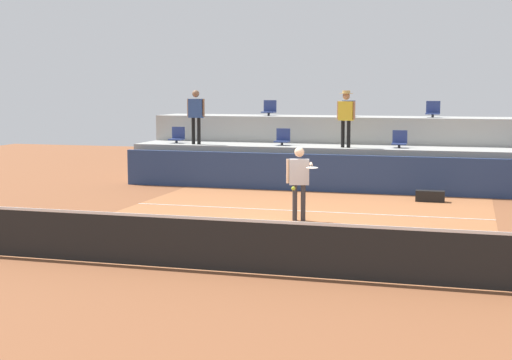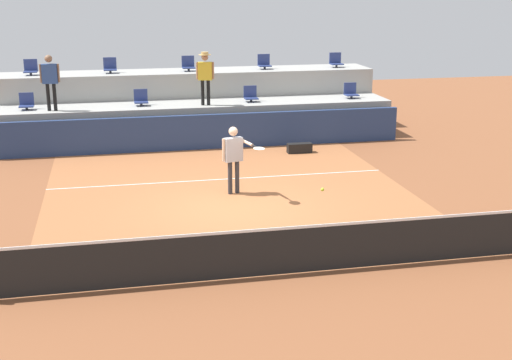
% 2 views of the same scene
% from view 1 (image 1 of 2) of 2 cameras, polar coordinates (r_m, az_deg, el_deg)
% --- Properties ---
extents(ground_plane, '(40.00, 40.00, 0.00)m').
position_cam_1_polar(ground_plane, '(16.28, 2.00, -3.74)').
color(ground_plane, brown).
extents(court_inner_paint, '(9.00, 10.00, 0.01)m').
position_cam_1_polar(court_inner_paint, '(17.23, 2.80, -3.13)').
color(court_inner_paint, '#A36038').
rests_on(court_inner_paint, ground_plane).
extents(court_service_line, '(9.00, 0.06, 0.00)m').
position_cam_1_polar(court_service_line, '(18.58, 3.79, -2.38)').
color(court_service_line, silver).
rests_on(court_service_line, ground_plane).
extents(tennis_net, '(10.48, 0.08, 1.07)m').
position_cam_1_polar(tennis_net, '(12.41, -2.48, -4.80)').
color(tennis_net, black).
rests_on(tennis_net, ground_plane).
extents(sponsor_backboard, '(13.00, 0.16, 1.10)m').
position_cam_1_polar(sponsor_backboard, '(22.00, 5.79, 0.50)').
color(sponsor_backboard, navy).
rests_on(sponsor_backboard, ground_plane).
extents(seating_tier_lower, '(13.00, 1.80, 1.25)m').
position_cam_1_polar(seating_tier_lower, '(23.27, 6.36, 1.04)').
color(seating_tier_lower, '#9E9E99').
rests_on(seating_tier_lower, ground_plane).
extents(seating_tier_upper, '(13.00, 1.80, 2.10)m').
position_cam_1_polar(seating_tier_upper, '(25.00, 7.07, 2.42)').
color(seating_tier_upper, '#9E9E99').
rests_on(seating_tier_upper, ground_plane).
extents(stadium_chair_lower_far_left, '(0.44, 0.40, 0.52)m').
position_cam_1_polar(stadium_chair_lower_far_left, '(24.59, -6.01, 3.33)').
color(stadium_chair_lower_far_left, '#2D2D33').
rests_on(stadium_chair_lower_far_left, seating_tier_lower).
extents(stadium_chair_lower_left, '(0.44, 0.40, 0.52)m').
position_cam_1_polar(stadium_chair_lower_left, '(23.50, 2.04, 3.19)').
color(stadium_chair_lower_left, '#2D2D33').
rests_on(stadium_chair_lower_left, seating_tier_lower).
extents(stadium_chair_lower_right, '(0.44, 0.40, 0.52)m').
position_cam_1_polar(stadium_chair_lower_right, '(22.90, 10.87, 2.97)').
color(stadium_chair_lower_right, '#2D2D33').
rests_on(stadium_chair_lower_right, seating_tier_lower).
extents(stadium_chair_upper_far_left, '(0.44, 0.40, 0.52)m').
position_cam_1_polar(stadium_chair_upper_far_left, '(26.22, -4.50, 5.43)').
color(stadium_chair_upper_far_left, '#2D2D33').
rests_on(stadium_chair_upper_far_left, seating_tier_upper).
extents(stadium_chair_upper_left, '(0.44, 0.40, 0.52)m').
position_cam_1_polar(stadium_chair_upper_left, '(25.42, 1.02, 5.40)').
color(stadium_chair_upper_left, '#2D2D33').
rests_on(stadium_chair_upper_left, seating_tier_upper).
extents(stadium_chair_upper_center, '(0.44, 0.40, 0.52)m').
position_cam_1_polar(stadium_chair_upper_center, '(24.87, 7.02, 5.32)').
color(stadium_chair_upper_center, '#2D2D33').
rests_on(stadium_chair_upper_center, seating_tier_upper).
extents(stadium_chair_upper_right, '(0.44, 0.40, 0.52)m').
position_cam_1_polar(stadium_chair_upper_right, '(24.59, 13.32, 5.16)').
color(stadium_chair_upper_right, '#2D2D33').
rests_on(stadium_chair_upper_right, seating_tier_upper).
extents(tennis_player, '(0.93, 1.15, 1.70)m').
position_cam_1_polar(tennis_player, '(17.11, 3.33, 0.30)').
color(tennis_player, '#2D2D33').
rests_on(tennis_player, ground_plane).
extents(spectator_in_white, '(0.60, 0.24, 1.72)m').
position_cam_1_polar(spectator_in_white, '(23.90, -4.60, 5.21)').
color(spectator_in_white, black).
rests_on(spectator_in_white, seating_tier_lower).
extents(spectator_with_hat, '(0.58, 0.47, 1.71)m').
position_cam_1_polar(spectator_with_hat, '(22.67, 6.87, 5.10)').
color(spectator_with_hat, black).
rests_on(spectator_with_hat, seating_tier_lower).
extents(tennis_ball, '(0.07, 0.07, 0.07)m').
position_cam_1_polar(tennis_ball, '(12.62, 2.86, -0.65)').
color(tennis_ball, '#CCE033').
extents(equipment_bag, '(0.76, 0.28, 0.30)m').
position_cam_1_polar(equipment_bag, '(20.62, 13.11, -1.21)').
color(equipment_bag, black).
rests_on(equipment_bag, ground_plane).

